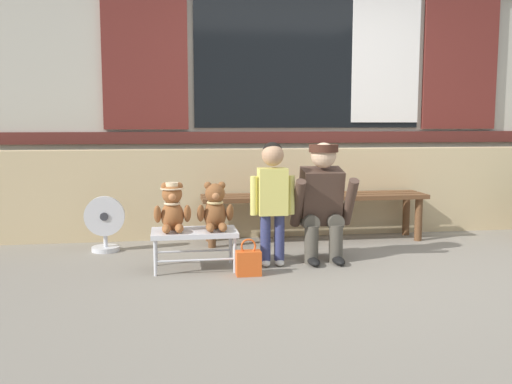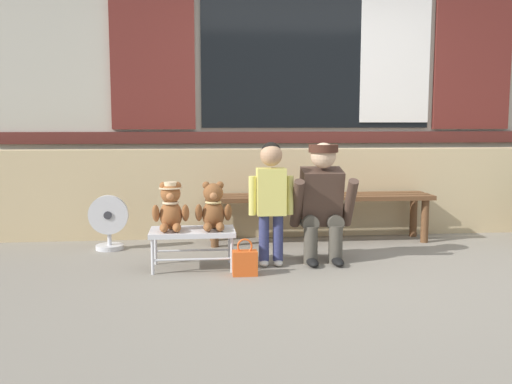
% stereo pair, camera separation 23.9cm
% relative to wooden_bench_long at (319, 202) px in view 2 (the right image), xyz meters
% --- Properties ---
extents(ground_plane, '(60.00, 60.00, 0.00)m').
position_rel_wooden_bench_long_xyz_m(ground_plane, '(0.13, -1.06, -0.37)').
color(ground_plane, gray).
extents(brick_low_wall, '(6.95, 0.25, 0.85)m').
position_rel_wooden_bench_long_xyz_m(brick_low_wall, '(0.13, 0.37, 0.05)').
color(brick_low_wall, tan).
rests_on(brick_low_wall, ground).
extents(shop_facade, '(7.09, 0.26, 3.25)m').
position_rel_wooden_bench_long_xyz_m(shop_facade, '(0.13, 0.88, 1.27)').
color(shop_facade, '#B7B2A3').
rests_on(shop_facade, ground).
extents(wooden_bench_long, '(2.10, 0.40, 0.44)m').
position_rel_wooden_bench_long_xyz_m(wooden_bench_long, '(0.00, 0.00, 0.00)').
color(wooden_bench_long, brown).
rests_on(wooden_bench_long, ground).
extents(small_display_bench, '(0.64, 0.36, 0.30)m').
position_rel_wooden_bench_long_xyz_m(small_display_bench, '(-1.16, -0.87, -0.11)').
color(small_display_bench, silver).
rests_on(small_display_bench, ground).
extents(teddy_bear_with_hat, '(0.28, 0.27, 0.36)m').
position_rel_wooden_bench_long_xyz_m(teddy_bear_with_hat, '(-1.32, -0.87, 0.10)').
color(teddy_bear_with_hat, '#93562D').
rests_on(teddy_bear_with_hat, small_display_bench).
extents(teddy_bear_plain, '(0.28, 0.26, 0.36)m').
position_rel_wooden_bench_long_xyz_m(teddy_bear_plain, '(-1.00, -0.87, 0.09)').
color(teddy_bear_plain, brown).
rests_on(teddy_bear_plain, small_display_bench).
extents(child_standing, '(0.35, 0.18, 0.96)m').
position_rel_wooden_bench_long_xyz_m(child_standing, '(-0.56, -0.85, 0.22)').
color(child_standing, navy).
rests_on(child_standing, ground).
extents(adult_crouching, '(0.50, 0.49, 0.95)m').
position_rel_wooden_bench_long_xyz_m(adult_crouching, '(-0.13, -0.74, 0.11)').
color(adult_crouching, '#4C473D').
rests_on(adult_crouching, ground).
extents(handbag_on_ground, '(0.18, 0.11, 0.27)m').
position_rel_wooden_bench_long_xyz_m(handbag_on_ground, '(-0.78, -1.11, -0.28)').
color(handbag_on_ground, '#DB561E').
rests_on(handbag_on_ground, ground).
extents(floor_fan, '(0.34, 0.24, 0.48)m').
position_rel_wooden_bench_long_xyz_m(floor_fan, '(-1.89, -0.15, -0.13)').
color(floor_fan, silver).
rests_on(floor_fan, ground).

